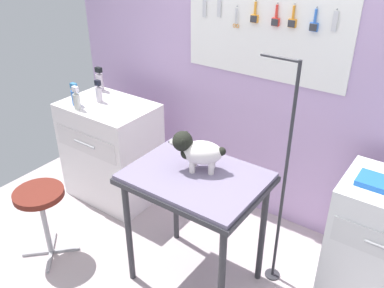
{
  "coord_description": "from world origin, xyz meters",
  "views": [
    {
      "loc": [
        1.26,
        -1.53,
        2.31
      ],
      "look_at": [
        0.01,
        0.22,
        1.13
      ],
      "focal_mm": 38.16,
      "sensor_mm": 36.0,
      "label": 1
    }
  ],
  "objects_px": {
    "grooming_arm": "(282,190)",
    "stool": "(41,203)",
    "dog": "(196,150)",
    "grooming_table": "(196,188)",
    "spray_bottle_tall": "(100,81)",
    "counter_left": "(112,151)"
  },
  "relations": [
    {
      "from": "grooming_table",
      "to": "counter_left",
      "type": "bearing_deg",
      "value": 160.88
    },
    {
      "from": "dog",
      "to": "stool",
      "type": "bearing_deg",
      "value": -154.1
    },
    {
      "from": "grooming_table",
      "to": "grooming_arm",
      "type": "bearing_deg",
      "value": 37.81
    },
    {
      "from": "counter_left",
      "to": "stool",
      "type": "relative_size",
      "value": 1.56
    },
    {
      "from": "spray_bottle_tall",
      "to": "grooming_table",
      "type": "bearing_deg",
      "value": -22.53
    },
    {
      "from": "grooming_arm",
      "to": "spray_bottle_tall",
      "type": "relative_size",
      "value": 7.46
    },
    {
      "from": "grooming_table",
      "to": "spray_bottle_tall",
      "type": "height_order",
      "value": "spray_bottle_tall"
    },
    {
      "from": "counter_left",
      "to": "dog",
      "type": "bearing_deg",
      "value": -17.41
    },
    {
      "from": "stool",
      "to": "spray_bottle_tall",
      "type": "height_order",
      "value": "spray_bottle_tall"
    },
    {
      "from": "dog",
      "to": "spray_bottle_tall",
      "type": "relative_size",
      "value": 1.59
    },
    {
      "from": "dog",
      "to": "stool",
      "type": "distance_m",
      "value": 1.28
    },
    {
      "from": "grooming_table",
      "to": "spray_bottle_tall",
      "type": "bearing_deg",
      "value": 157.47
    },
    {
      "from": "grooming_arm",
      "to": "dog",
      "type": "relative_size",
      "value": 4.69
    },
    {
      "from": "dog",
      "to": "grooming_table",
      "type": "bearing_deg",
      "value": -58.01
    },
    {
      "from": "grooming_arm",
      "to": "stool",
      "type": "relative_size",
      "value": 2.77
    },
    {
      "from": "dog",
      "to": "spray_bottle_tall",
      "type": "xyz_separation_m",
      "value": [
        -1.48,
        0.58,
        -0.02
      ]
    },
    {
      "from": "counter_left",
      "to": "spray_bottle_tall",
      "type": "distance_m",
      "value": 0.66
    },
    {
      "from": "stool",
      "to": "dog",
      "type": "bearing_deg",
      "value": 25.9
    },
    {
      "from": "grooming_table",
      "to": "stool",
      "type": "xyz_separation_m",
      "value": [
        -1.07,
        -0.45,
        -0.31
      ]
    },
    {
      "from": "grooming_table",
      "to": "spray_bottle_tall",
      "type": "relative_size",
      "value": 4.12
    },
    {
      "from": "counter_left",
      "to": "stool",
      "type": "distance_m",
      "value": 0.9
    },
    {
      "from": "grooming_table",
      "to": "dog",
      "type": "relative_size",
      "value": 2.59
    }
  ]
}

